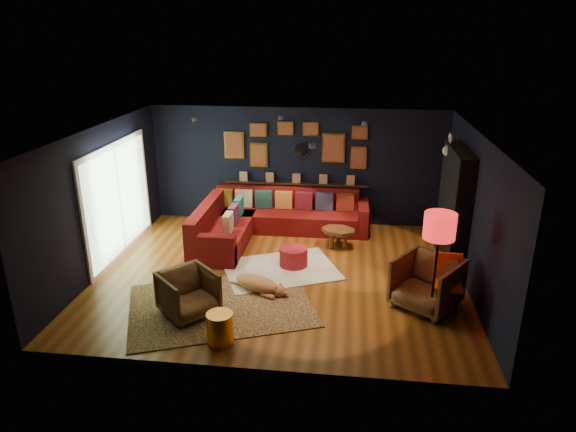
# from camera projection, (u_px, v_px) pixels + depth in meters

# --- Properties ---
(floor) EXTENTS (6.50, 6.50, 0.00)m
(floor) POSITION_uv_depth(u_px,v_px,m) (280.00, 274.00, 9.30)
(floor) COLOR brown
(floor) RESTS_ON ground
(room_walls) EXTENTS (6.50, 6.50, 6.50)m
(room_walls) POSITION_uv_depth(u_px,v_px,m) (280.00, 191.00, 8.75)
(room_walls) COLOR black
(room_walls) RESTS_ON ground
(sectional) EXTENTS (3.41, 2.69, 0.86)m
(sectional) POSITION_uv_depth(u_px,v_px,m) (263.00, 221.00, 10.94)
(sectional) COLOR maroon
(sectional) RESTS_ON ground
(ledge) EXTENTS (3.20, 0.12, 0.04)m
(ledge) POSITION_uv_depth(u_px,v_px,m) (296.00, 184.00, 11.47)
(ledge) COLOR black
(ledge) RESTS_ON room_walls
(gallery_wall) EXTENTS (3.15, 0.04, 1.02)m
(gallery_wall) POSITION_uv_depth(u_px,v_px,m) (296.00, 144.00, 11.20)
(gallery_wall) COLOR gold
(gallery_wall) RESTS_ON room_walls
(sunburst_mirror) EXTENTS (0.47, 0.16, 0.47)m
(sunburst_mirror) POSITION_uv_depth(u_px,v_px,m) (301.00, 149.00, 11.23)
(sunburst_mirror) COLOR silver
(sunburst_mirror) RESTS_ON room_walls
(fireplace) EXTENTS (0.31, 1.60, 2.20)m
(fireplace) POSITION_uv_depth(u_px,v_px,m) (453.00, 212.00, 9.43)
(fireplace) COLOR black
(fireplace) RESTS_ON ground
(deer_head) EXTENTS (0.50, 0.28, 0.45)m
(deer_head) POSITION_uv_depth(u_px,v_px,m) (457.00, 151.00, 9.53)
(deer_head) COLOR white
(deer_head) RESTS_ON fireplace
(sliding_door) EXTENTS (0.06, 2.80, 2.20)m
(sliding_door) POSITION_uv_depth(u_px,v_px,m) (119.00, 200.00, 9.84)
(sliding_door) COLOR white
(sliding_door) RESTS_ON ground
(ceiling_spots) EXTENTS (3.30, 2.50, 0.06)m
(ceiling_spots) POSITION_uv_depth(u_px,v_px,m) (286.00, 126.00, 9.16)
(ceiling_spots) COLOR black
(ceiling_spots) RESTS_ON room_walls
(shag_rug) EXTENTS (2.41, 2.13, 0.03)m
(shag_rug) POSITION_uv_depth(u_px,v_px,m) (281.00, 270.00, 9.45)
(shag_rug) COLOR beige
(shag_rug) RESTS_ON ground
(leopard_rug) EXTENTS (3.40, 2.93, 0.02)m
(leopard_rug) POSITION_uv_depth(u_px,v_px,m) (221.00, 305.00, 8.26)
(leopard_rug) COLOR #B7834D
(leopard_rug) RESTS_ON ground
(coffee_table) EXTENTS (0.84, 0.72, 0.36)m
(coffee_table) POSITION_uv_depth(u_px,v_px,m) (339.00, 232.00, 10.37)
(coffee_table) COLOR brown
(coffee_table) RESTS_ON shag_rug
(pouf) EXTENTS (0.53, 0.53, 0.34)m
(pouf) POSITION_uv_depth(u_px,v_px,m) (294.00, 256.00, 9.55)
(pouf) COLOR maroon
(pouf) RESTS_ON shag_rug
(armchair_left) EXTENTS (1.05, 1.05, 0.79)m
(armchair_left) POSITION_uv_depth(u_px,v_px,m) (188.00, 291.00, 7.89)
(armchair_left) COLOR #A36C39
(armchair_left) RESTS_ON ground
(armchair_right) EXTENTS (1.22, 1.21, 0.93)m
(armchair_right) POSITION_uv_depth(u_px,v_px,m) (427.00, 281.00, 8.07)
(armchair_right) COLOR #A36C39
(armchair_right) RESTS_ON ground
(gold_stool) EXTENTS (0.38, 0.38, 0.47)m
(gold_stool) POSITION_uv_depth(u_px,v_px,m) (220.00, 329.00, 7.20)
(gold_stool) COLOR gold
(gold_stool) RESTS_ON ground
(orange_chair) EXTENTS (0.45, 0.45, 0.91)m
(orange_chair) POSITION_uv_depth(u_px,v_px,m) (447.00, 277.00, 8.02)
(orange_chair) COLOR black
(orange_chair) RESTS_ON ground
(floor_lamp) EXTENTS (0.47, 0.47, 1.70)m
(floor_lamp) POSITION_uv_depth(u_px,v_px,m) (439.00, 231.00, 7.45)
(floor_lamp) COLOR black
(floor_lamp) RESTS_ON ground
(dog) EXTENTS (1.25, 0.97, 0.36)m
(dog) POSITION_uv_depth(u_px,v_px,m) (257.00, 281.00, 8.65)
(dog) COLOR #BB804C
(dog) RESTS_ON leopard_rug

